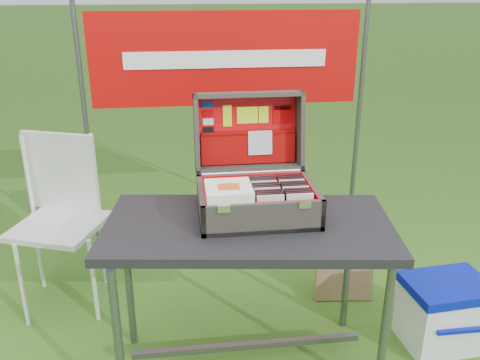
{
  "coord_description": "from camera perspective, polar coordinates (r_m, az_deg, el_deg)",
  "views": [
    {
      "loc": [
        -0.3,
        -1.95,
        1.73
      ],
      "look_at": [
        -0.04,
        0.1,
        0.92
      ],
      "focal_mm": 38.0,
      "sensor_mm": 36.0,
      "label": 1
    }
  ],
  "objects": [
    {
      "name": "suitcase_liner_wall_front",
      "position": [
        2.07,
        2.65,
        -3.98
      ],
      "size": [
        0.47,
        0.01,
        0.12
      ],
      "primitive_type": "cube",
      "color": "red",
      "rests_on": "suitcase_base_bottom"
    },
    {
      "name": "cd_right_2",
      "position": [
        2.15,
        6.46,
        -2.73
      ],
      "size": [
        0.11,
        0.01,
        0.13
      ],
      "primitive_type": "cube",
      "color": "black",
      "rests_on": "suitcase_liner_floor"
    },
    {
      "name": "cd_left_5",
      "position": [
        2.18,
        2.94,
        -2.26
      ],
      "size": [
        0.11,
        0.01,
        0.13
      ],
      "primitive_type": "cube",
      "color": "black",
      "rests_on": "suitcase_liner_floor"
    },
    {
      "name": "songbook_1",
      "position": [
        2.1,
        -1.28,
        -1.5
      ],
      "size": [
        0.19,
        0.19,
        0.0
      ],
      "primitive_type": "cube",
      "color": "white",
      "rests_on": "suitcase_base_wall_front"
    },
    {
      "name": "suitcase_base_wall_back",
      "position": [
        2.37,
        1.31,
        -0.78
      ],
      "size": [
        0.51,
        0.02,
        0.14
      ],
      "primitive_type": "cube",
      "color": "#3F3A33",
      "rests_on": "table_top"
    },
    {
      "name": "chair_backrest",
      "position": [
        3.04,
        -19.46,
        0.88
      ],
      "size": [
        0.42,
        0.18,
        0.46
      ],
      "primitive_type": "cube",
      "rotation": [
        0.0,
        0.0,
        -0.35
      ],
      "color": "silver",
      "rests_on": "chair_seat"
    },
    {
      "name": "table_leg_fl",
      "position": [
        2.19,
        -13.43,
        -17.97
      ],
      "size": [
        0.04,
        0.04,
        0.73
      ],
      "primitive_type": "cylinder",
      "color": "#59595B",
      "rests_on": "ground"
    },
    {
      "name": "suitcase_lid_pocket",
      "position": [
        2.43,
        0.93,
        3.59
      ],
      "size": [
        0.45,
        0.05,
        0.15
      ],
      "primitive_type": "cube",
      "rotation": [
        -1.71,
        0.0,
        0.0
      ],
      "color": "#900505",
      "rests_on": "suitcase_lid_liner"
    },
    {
      "name": "cd_left_4",
      "position": [
        2.16,
        3.04,
        -2.47
      ],
      "size": [
        0.11,
        0.01,
        0.13
      ],
      "primitive_type": "cube",
      "color": "silver",
      "rests_on": "suitcase_liner_floor"
    },
    {
      "name": "lid_sticker_cc_b",
      "position": [
        2.4,
        -3.63,
        7.49
      ],
      "size": [
        0.05,
        0.01,
        0.03
      ],
      "primitive_type": "cube",
      "rotation": [
        -1.71,
        0.0,
        0.0
      ],
      "color": "#BD0002",
      "rests_on": "suitcase_lid_liner"
    },
    {
      "name": "chair_leg_fr",
      "position": [
        2.86,
        -16.1,
        -10.8
      ],
      "size": [
        0.02,
        0.02,
        0.49
      ],
      "primitive_type": "cylinder",
      "color": "silver",
      "rests_on": "ground"
    },
    {
      "name": "songbook_0",
      "position": [
        2.11,
        -1.28,
        -1.63
      ],
      "size": [
        0.19,
        0.19,
        0.0
      ],
      "primitive_type": "cube",
      "color": "white",
      "rests_on": "suitcase_base_wall_front"
    },
    {
      "name": "banner_text",
      "position": [
        3.08,
        -1.54,
        13.39
      ],
      "size": [
        1.2,
        0.0,
        0.1
      ],
      "primitive_type": "cube",
      "color": "white",
      "rests_on": "banner"
    },
    {
      "name": "suitcase_lid_rim_left",
      "position": [
        2.37,
        -4.91,
        5.25
      ],
      "size": [
        0.02,
        0.19,
        0.38
      ],
      "primitive_type": "cube",
      "rotation": [
        -1.71,
        0.0,
        0.0
      ],
      "color": "#3F3A33",
      "rests_on": "suitcase_lid_back"
    },
    {
      "name": "chair_leg_bl",
      "position": [
        3.26,
        -21.67,
        -7.4
      ],
      "size": [
        0.02,
        0.02,
        0.49
      ],
      "primitive_type": "cylinder",
      "color": "silver",
      "rests_on": "ground"
    },
    {
      "name": "cd_right_0",
      "position": [
        2.11,
        6.7,
        -3.17
      ],
      "size": [
        0.11,
        0.01,
        0.13
      ],
      "primitive_type": "cube",
      "color": "silver",
      "rests_on": "suitcase_liner_floor"
    },
    {
      "name": "cd_right_8",
      "position": [
        2.25,
        5.76,
        -1.48
      ],
      "size": [
        0.11,
        0.01,
        0.13
      ],
      "primitive_type": "cube",
      "color": "silver",
      "rests_on": "suitcase_liner_floor"
    },
    {
      "name": "lid_sticker_band_bar",
      "position": [
        2.44,
        4.78,
        8.08
      ],
      "size": [
        0.08,
        0.01,
        0.02
      ],
      "primitive_type": "cube",
      "rotation": [
        -1.71,
        0.0,
        0.0
      ],
      "color": "black",
      "rests_on": "suitcase_lid_liner"
    },
    {
      "name": "songbook_2",
      "position": [
        2.1,
        -1.28,
        -1.38
      ],
      "size": [
        0.19,
        0.19,
        0.0
      ],
      "primitive_type": "cube",
      "color": "white",
      "rests_on": "suitcase_base_wall_front"
    },
    {
      "name": "songbook_5",
      "position": [
        2.1,
        -1.28,
        -1.0
      ],
      "size": [
        0.19,
        0.19,
        0.0
      ],
      "primitive_type": "cube",
      "color": "white",
      "rests_on": "suitcase_base_wall_front"
    },
    {
      "name": "suitcase_latch_left",
      "position": [
        2.01,
        -1.84,
        -3.27
      ],
      "size": [
        0.05,
        0.01,
        0.03
      ],
      "primitive_type": "cube",
      "color": "silver",
      "rests_on": "suitcase_base_wall_front"
    },
    {
      "name": "cd_left_0",
      "position": [
        2.09,
        3.42,
        -3.36
      ],
      "size": [
        0.11,
        0.01,
        0.13
      ],
      "primitive_type": "cube",
      "color": "silver",
      "rests_on": "suitcase_liner_floor"
    },
    {
      "name": "cooler_handle",
      "position": [
        2.71,
        23.61,
        -15.27
      ],
      "size": [
        0.24,
        0.02,
        0.02
      ],
      "primitive_type": "cube",
      "color": "#0413A1",
      "rests_on": "cooler_body"
    },
    {
      "name": "cd_right_5",
      "position": [
        2.2,
        6.1,
        -2.09
      ],
      "size": [
        0.11,
        0.01,
        0.13
      ],
      "primitive_type": "cube",
      "color": "black",
      "rests_on": "suitcase_liner_floor"
    },
    {
      "name": "suitcase_lid_rim_right",
      "position": [
        2.43,
        6.74,
        5.63
      ],
      "size": [
        0.02,
        0.19,
        0.38
      ],
      "primitive_type": "cube",
      "rotation": [
        -1.71,
        0.0,
        0.0
      ],
      "color": "#3F3A33",
      "rests_on": "suitcase_lid_back"
    },
    {
      "name": "suitcase_base_wall_front",
      "position": [
        2.06,
        2.71,
        -4.38
      ],
      "size": [
        0.51,
        0.02,
        0.14
      ],
      "primitive_type": "cube",
      "color": "#3F3A33",
      "rests_on": "table_top"
    },
    {
      "name": "songbook_4",
      "position": [
        2.1,
        -1.28,
        -1.12
      ],
      "size": [
        0.19,
        0.19,
        0.0
      ],
      "primitive_type": "cube",
      "color": "white",
      "rests_on": "suitcase_base_wall_front"
    },
    {
      "name": "chair_upright_left",
      "position": [
        3.09,
        -22.77,
        0.52
      ],
      "size": [
        0.02,
        0.02,
        0.46
      ],
      "primitive_type": "cylinder",
      "color": "silver",
      "rests_on": "chair_seat"
    },
    {
      "name": "suitcase_latch_right",
      "position": [
        2.06,
        7.28,
        -2.76
      ],
      "size": [
        0.05,
        0.01,
        0.03
      ],
      "primitive_type": "cube",
      "color": "silver",
      "rests_on": "suitcase_base_wall_front"
    },
    {
      "name": "cd_left_11",
      "position": [
        2.28,
        2.43,
        -1.06
      ],
      "size": [
        0.11,
        0.01,
        0.13
      ],
      "primitive_type": "cube",
      "color": "black",
      "rests_on": "suitcase_liner_floor"
    },
    {
      "name": "songbook_graphic",
      "position": [
        2.08,
        -1.26,
        -0.75
      ],
      "size": [
        0.09,
        0.07,
        0.0
      ],
      "primitive_type": "cube",
      "color": "#D85919",
      "rests_on": "songbook_7"
    },
    {
      "name": "suitcase_liner_wall_right",
      "position": [
        2.25,
        7.79,
        -1.9
      ],
      "size": [
        0.01,
        0.32,
        0.12
      ],
      "primitive_type": "cube",
      "color": "red",
      "rests_on": "suitcase_base_bottom"
    },
    {
      "name": "songbook_6",
      "position": [
        2.09,
        -1.28,
        -0.87
      ],
      "size": [
        0.19,
        0.19,
        0.0
      ],
      "primitive_type": "cube",
      "color": "white",
      "rests_on": "suitcase_base_wall_front"
    },
    {
      "name": "cd_left_8",
      "position": [
        2.23,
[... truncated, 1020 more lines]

